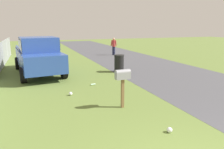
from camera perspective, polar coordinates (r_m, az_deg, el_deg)
The scene contains 8 objects.
road_asphalt at distance 11.20m, azimuth 20.80°, elevation -1.73°, with size 60.00×5.78×0.01m, color #47474C.
mailbox at distance 6.93m, azimuth 2.89°, elevation -0.75°, with size 0.22×0.50×1.30m.
pickup_truck at distance 12.57m, azimuth -19.20°, elevation 5.05°, with size 5.74×2.70×2.09m.
trash_bin at distance 12.54m, azimuth 1.91°, elevation 3.01°, with size 0.58×0.58×1.02m.
pedestrian at distance 19.85m, azimuth 0.47°, elevation 7.86°, with size 0.30×0.51×1.60m.
litter_bag_midfield_a at distance 5.82m, azimuth 15.16°, elevation -14.14°, with size 0.14×0.14×0.14m, color silver.
litter_bottle_midfield_b at distance 9.86m, azimuth -5.09°, elevation -2.64°, with size 0.07×0.07×0.22m, color #B2D8BF.
litter_bag_far_scatter at distance 8.54m, azimuth -11.03°, elevation -5.07°, with size 0.14×0.14×0.14m, color silver.
Camera 1 is at (-2.04, 2.63, 2.67)m, focal length 34.11 mm.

